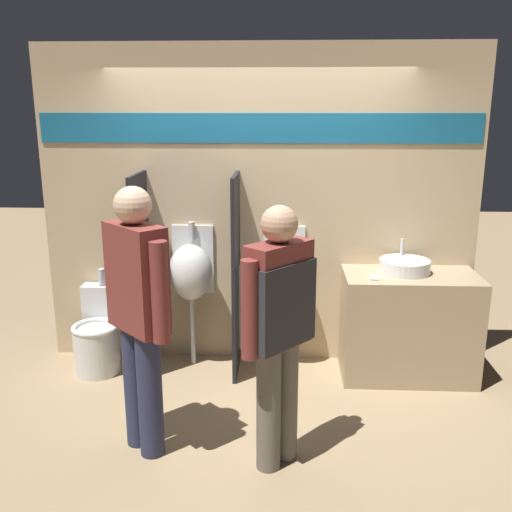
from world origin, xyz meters
TOP-DOWN VIEW (x-y plane):
  - ground_plane at (0.00, 0.00)m, footprint 16.00×16.00m
  - display_wall at (0.00, 0.60)m, footprint 3.70×0.07m
  - sink_counter at (1.26, 0.28)m, footprint 1.08×0.58m
  - sink_basin at (1.21, 0.34)m, footprint 0.41×0.41m
  - cell_phone at (0.93, 0.16)m, footprint 0.07×0.14m
  - divider_near_counter at (-0.96, 0.30)m, footprint 0.03×0.54m
  - divider_mid at (-0.17, 0.30)m, footprint 0.03×0.54m
  - urinal_near_counter at (-0.57, 0.42)m, footprint 0.38×0.32m
  - urinal_far at (0.22, 0.42)m, footprint 0.38×0.32m
  - toilet at (-1.35, 0.26)m, footprint 0.39×0.56m
  - person_in_vest at (0.19, -0.99)m, footprint 0.45×0.47m
  - person_with_lanyard at (-0.68, -0.88)m, footprint 0.47×0.46m

SIDE VIEW (x-z plane):
  - ground_plane at x=0.00m, z-range 0.00..0.00m
  - toilet at x=-1.35m, z-range -0.13..0.71m
  - sink_counter at x=1.26m, z-range 0.00..0.88m
  - urinal_near_counter at x=-0.57m, z-range 0.21..1.46m
  - urinal_far at x=0.22m, z-range 0.21..1.46m
  - divider_near_counter at x=-0.96m, z-range 0.00..1.68m
  - divider_mid at x=-0.17m, z-range 0.00..1.68m
  - cell_phone at x=0.93m, z-range 0.88..0.89m
  - sink_basin at x=1.21m, z-range 0.81..1.06m
  - person_in_vest at x=0.19m, z-range 0.13..1.79m
  - person_with_lanyard at x=-0.68m, z-range 0.09..1.84m
  - display_wall at x=0.00m, z-range 0.01..2.71m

